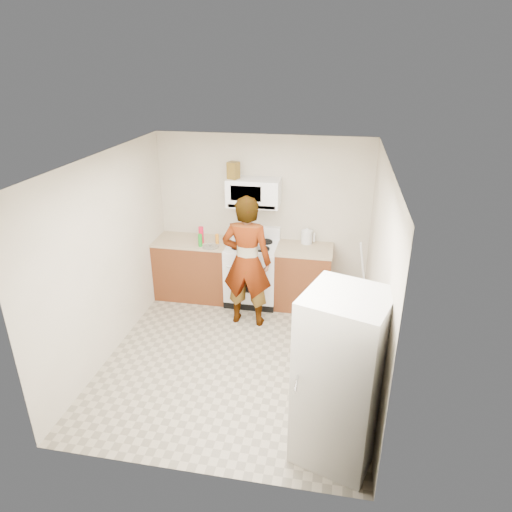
% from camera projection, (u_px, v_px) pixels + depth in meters
% --- Properties ---
extents(floor, '(3.60, 3.60, 0.00)m').
position_uv_depth(floor, '(238.00, 356.00, 5.80)').
color(floor, gray).
rests_on(floor, ground).
extents(back_wall, '(3.20, 0.02, 2.50)m').
position_uv_depth(back_wall, '(263.00, 218.00, 6.91)').
color(back_wall, beige).
rests_on(back_wall, floor).
extents(right_wall, '(0.02, 3.60, 2.50)m').
position_uv_depth(right_wall, '(377.00, 279.00, 5.03)').
color(right_wall, beige).
rests_on(right_wall, floor).
extents(cabinet_left, '(1.12, 0.62, 0.90)m').
position_uv_depth(cabinet_left, '(194.00, 269.00, 7.13)').
color(cabinet_left, brown).
rests_on(cabinet_left, floor).
extents(counter_left, '(1.14, 0.64, 0.03)m').
position_uv_depth(counter_left, '(192.00, 241.00, 6.95)').
color(counter_left, tan).
rests_on(counter_left, cabinet_left).
extents(cabinet_right, '(0.80, 0.62, 0.90)m').
position_uv_depth(cabinet_right, '(303.00, 278.00, 6.84)').
color(cabinet_right, brown).
rests_on(cabinet_right, floor).
extents(counter_right, '(0.82, 0.64, 0.03)m').
position_uv_depth(counter_right, '(305.00, 249.00, 6.66)').
color(counter_right, tan).
rests_on(counter_right, cabinet_right).
extents(gas_range, '(0.76, 0.65, 1.13)m').
position_uv_depth(gas_range, '(252.00, 272.00, 6.95)').
color(gas_range, white).
rests_on(gas_range, floor).
extents(microwave, '(0.76, 0.38, 0.40)m').
position_uv_depth(microwave, '(254.00, 192.00, 6.58)').
color(microwave, white).
rests_on(microwave, back_wall).
extents(person, '(0.70, 0.47, 1.87)m').
position_uv_depth(person, '(247.00, 262.00, 6.20)').
color(person, tan).
rests_on(person, floor).
extents(fridge, '(0.88, 0.88, 1.70)m').
position_uv_depth(fridge, '(341.00, 379.00, 4.08)').
color(fridge, silver).
rests_on(fridge, floor).
extents(kettle, '(0.19, 0.19, 0.20)m').
position_uv_depth(kettle, '(307.00, 237.00, 6.79)').
color(kettle, silver).
rests_on(kettle, counter_right).
extents(jug, '(0.18, 0.18, 0.24)m').
position_uv_depth(jug, '(233.00, 170.00, 6.46)').
color(jug, brown).
rests_on(jug, microwave).
extents(saucepan, '(0.26, 0.26, 0.11)m').
position_uv_depth(saucepan, '(245.00, 236.00, 6.90)').
color(saucepan, silver).
rests_on(saucepan, gas_range).
extents(tray, '(0.28, 0.21, 0.05)m').
position_uv_depth(tray, '(255.00, 248.00, 6.61)').
color(tray, white).
rests_on(tray, gas_range).
extents(bottle_spray, '(0.08, 0.08, 0.25)m').
position_uv_depth(bottle_spray, '(201.00, 235.00, 6.79)').
color(bottle_spray, red).
rests_on(bottle_spray, counter_left).
extents(bottle_hot_sauce, '(0.05, 0.05, 0.15)m').
position_uv_depth(bottle_hot_sauce, '(217.00, 239.00, 6.77)').
color(bottle_hot_sauce, orange).
rests_on(bottle_hot_sauce, counter_left).
extents(bottle_green_cap, '(0.07, 0.07, 0.19)m').
position_uv_depth(bottle_green_cap, '(200.00, 240.00, 6.67)').
color(bottle_green_cap, '#18861F').
rests_on(bottle_green_cap, counter_left).
extents(pot_lid, '(0.30, 0.30, 0.01)m').
position_uv_depth(pot_lid, '(210.00, 247.00, 6.69)').
color(pot_lid, white).
rests_on(pot_lid, counter_left).
extents(broom, '(0.25, 0.16, 1.25)m').
position_uv_depth(broom, '(364.00, 284.00, 6.27)').
color(broom, silver).
rests_on(broom, floor).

